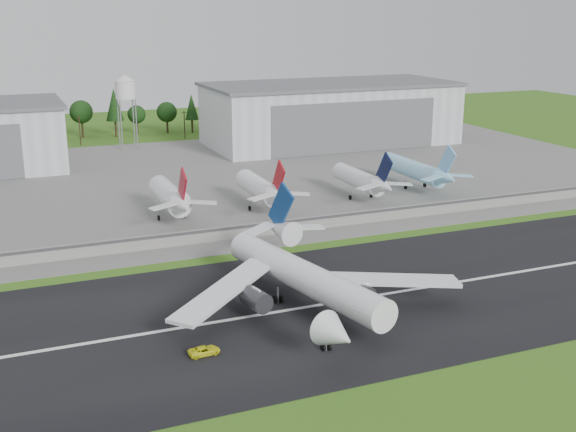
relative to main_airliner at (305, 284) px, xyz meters
name	(u,v)px	position (x,y,z in m)	size (l,w,h in m)	color
ground	(351,325)	(4.75, -9.57, -4.89)	(600.00, 600.00, 0.00)	#2A6117
runway	(327,304)	(4.75, 0.43, -4.84)	(320.00, 60.00, 0.10)	black
runway_centerline	(327,304)	(4.75, 0.43, -4.78)	(220.00, 1.00, 0.02)	white
apron	(182,181)	(4.75, 110.43, -4.84)	(320.00, 150.00, 0.10)	slate
blast_fence	(248,231)	(4.75, 45.41, -3.09)	(240.00, 0.61, 3.50)	gray
hangar_east	(330,113)	(79.75, 155.34, 7.73)	(102.00, 47.00, 25.20)	silver
water_tower	(125,87)	(-0.25, 175.43, 19.66)	(8.40, 8.40, 29.40)	#99999E
utility_poles	(134,142)	(4.75, 190.43, -4.89)	(230.00, 3.00, 12.00)	black
treeline	(128,136)	(4.75, 205.43, -4.89)	(320.00, 16.00, 22.00)	black
main_airliner	(305,284)	(0.00, 0.00, 0.00)	(55.97, 58.85, 18.17)	white
ground_vehicle	(204,351)	(-22.55, -11.05, -4.07)	(2.41, 5.22, 1.45)	yellow
parked_jet_red_a	(172,197)	(-8.65, 67.01, 1.45)	(7.36, 31.29, 16.86)	white
parked_jet_red_b	(263,189)	(16.85, 66.99, 1.27)	(7.36, 31.29, 16.67)	white
parked_jet_navy	(364,180)	(48.14, 66.95, 1.07)	(7.36, 31.29, 16.46)	white
parked_jet_skyblue	(419,171)	(70.00, 71.97, 1.12)	(7.36, 37.29, 16.57)	#93DBFE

